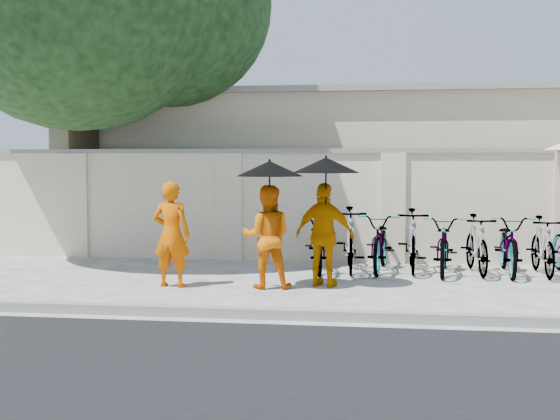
# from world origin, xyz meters

# --- Properties ---
(ground) EXTENTS (80.00, 80.00, 0.00)m
(ground) POSITION_xyz_m (0.00, 0.00, 0.00)
(ground) COLOR silver
(kerb) EXTENTS (40.00, 0.16, 0.12)m
(kerb) POSITION_xyz_m (0.00, -1.70, 0.06)
(kerb) COLOR gray
(kerb) RESTS_ON ground
(compound_wall) EXTENTS (20.00, 0.30, 2.00)m
(compound_wall) POSITION_xyz_m (1.00, 3.20, 1.00)
(compound_wall) COLOR beige
(compound_wall) RESTS_ON ground
(building_behind) EXTENTS (14.00, 6.00, 3.20)m
(building_behind) POSITION_xyz_m (2.00, 7.00, 1.60)
(building_behind) COLOR beige
(building_behind) RESTS_ON ground
(monk_left) EXTENTS (0.60, 0.43, 1.56)m
(monk_left) POSITION_xyz_m (-1.29, 0.20, 0.78)
(monk_left) COLOR #D85600
(monk_left) RESTS_ON ground
(monk_center) EXTENTS (0.79, 0.64, 1.51)m
(monk_center) POSITION_xyz_m (0.12, 0.28, 0.75)
(monk_center) COLOR #E06506
(monk_center) RESTS_ON ground
(parasol_center) EXTENTS (0.96, 0.96, 1.00)m
(parasol_center) POSITION_xyz_m (0.17, 0.20, 1.74)
(parasol_center) COLOR black
(parasol_center) RESTS_ON ground
(monk_right) EXTENTS (0.97, 0.62, 1.54)m
(monk_right) POSITION_xyz_m (0.94, 0.51, 0.77)
(monk_right) COLOR #CA6F00
(monk_right) RESTS_ON ground
(parasol_right) EXTENTS (0.98, 0.98, 1.04)m
(parasol_right) POSITION_xyz_m (0.96, 0.43, 1.79)
(parasol_right) COLOR black
(parasol_right) RESTS_ON ground
(bike_0) EXTENTS (0.85, 1.90, 0.97)m
(bike_0) POSITION_xyz_m (0.75, 1.94, 0.48)
(bike_0) COLOR gray
(bike_0) RESTS_ON ground
(bike_1) EXTENTS (0.61, 1.83, 1.08)m
(bike_1) POSITION_xyz_m (1.27, 1.98, 0.54)
(bike_1) COLOR gray
(bike_1) RESTS_ON ground
(bike_2) EXTENTS (0.83, 1.94, 0.99)m
(bike_2) POSITION_xyz_m (1.78, 2.08, 0.50)
(bike_2) COLOR gray
(bike_2) RESTS_ON ground
(bike_3) EXTENTS (0.53, 1.76, 1.05)m
(bike_3) POSITION_xyz_m (2.30, 2.12, 0.53)
(bike_3) COLOR gray
(bike_3) RESTS_ON ground
(bike_4) EXTENTS (0.86, 1.91, 0.97)m
(bike_4) POSITION_xyz_m (2.82, 1.96, 0.49)
(bike_4) COLOR gray
(bike_4) RESTS_ON ground
(bike_5) EXTENTS (0.56, 1.65, 0.98)m
(bike_5) POSITION_xyz_m (3.34, 2.01, 0.49)
(bike_5) COLOR gray
(bike_5) RESTS_ON ground
(bike_6) EXTENTS (0.77, 1.92, 0.99)m
(bike_6) POSITION_xyz_m (3.85, 2.02, 0.49)
(bike_6) COLOR gray
(bike_6) RESTS_ON ground
(bike_7) EXTENTS (0.47, 1.60, 0.96)m
(bike_7) POSITION_xyz_m (4.37, 1.98, 0.48)
(bike_7) COLOR gray
(bike_7) RESTS_ON ground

